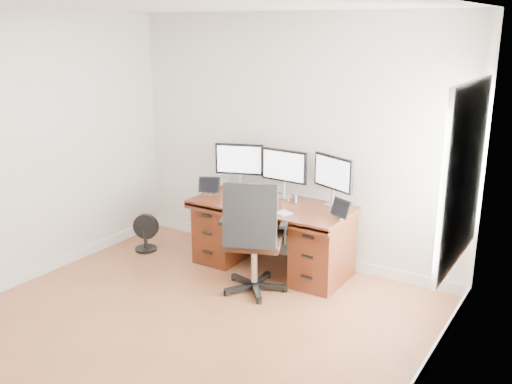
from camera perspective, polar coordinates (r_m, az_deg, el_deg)
The scene contains 20 objects.
ground at distance 4.98m, azimuth -9.54°, elevation -14.74°, with size 4.50×4.50×0.00m, color brown.
back_wall at distance 6.24m, azimuth 3.68°, elevation 5.16°, with size 4.00×0.10×2.70m, color silver.
right_wall at distance 3.57m, azimuth 15.45°, elevation -3.84°, with size 0.10×4.50×2.70m.
desk at distance 6.14m, azimuth 1.65°, elevation -4.18°, with size 1.70×0.80×0.75m.
office_chair at distance 5.61m, azimuth -0.26°, elevation -6.46°, with size 0.81×0.81×1.16m.
floor_fan at distance 6.82m, azimuth -11.03°, elevation -4.06°, with size 0.30×0.26×0.44m.
monitor_left at distance 6.44m, azimuth -1.68°, elevation 3.13°, with size 0.53×0.22×0.53m.
monitor_center at distance 6.14m, azimuth 2.82°, elevation 2.47°, with size 0.55×0.15×0.53m.
monitor_right at distance 5.89m, azimuth 7.74°, elevation 1.74°, with size 0.52×0.25×0.53m.
tablet_left at distance 6.36m, azimuth -4.75°, elevation 0.59°, with size 0.25×0.17×0.19m.
tablet_right at distance 5.59m, azimuth 8.40°, elevation -1.75°, with size 0.24×0.17×0.19m.
keyboard at distance 5.89m, azimuth 0.53°, elevation -1.44°, with size 0.27×0.12×0.01m, color white.
trackpad at distance 5.69m, azimuth 2.80°, elevation -2.11°, with size 0.14×0.14×0.01m, color #B7B9BE.
drawing_tablet at distance 6.03m, azimuth -2.05°, elevation -1.05°, with size 0.23×0.15×0.01m, color black.
phone at distance 5.94m, azimuth 1.56°, elevation -1.32°, with size 0.12×0.06×0.01m, color black.
figurine_pink at distance 6.30m, azimuth -0.70°, elevation 0.13°, with size 0.03×0.03×0.08m.
figurine_yellow at distance 6.25m, azimuth 0.16°, elevation -0.03°, with size 0.03×0.03×0.08m.
figurine_orange at distance 6.17m, azimuth 1.39°, elevation -0.24°, with size 0.03×0.03×0.08m.
figurine_brown at distance 6.06m, azimuth 3.27°, elevation -0.57°, with size 0.03×0.03×0.08m.
figurine_blue at distance 6.02m, azimuth 4.00°, elevation -0.70°, with size 0.03×0.03×0.08m.
Camera 1 is at (2.91, -3.14, 2.55)m, focal length 40.00 mm.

